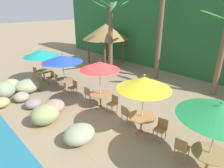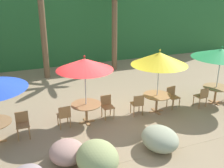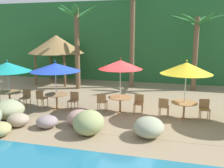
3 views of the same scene
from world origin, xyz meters
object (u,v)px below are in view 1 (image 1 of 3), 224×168
Objects in this scene: dining_table_blue at (65,81)px; dining_table_red at (100,96)px; chair_red_inland at (89,93)px; dining_table_green at (209,156)px; palm_tree_second at (161,17)px; umbrella_blue at (62,59)px; umbrella_teal at (41,53)px; chair_yellow_inland at (126,113)px; chair_blue_seaward at (74,87)px; dining_table_yellow at (142,119)px; chair_teal_seaward at (51,77)px; palapa_hut at (106,32)px; umbrella_red at (100,66)px; chair_blue_inland at (58,79)px; dining_table_teal at (44,73)px; palm_tree_nearest at (110,26)px; chair_green_inland at (181,147)px; umbrella_green at (220,111)px; chair_teal_inland at (36,72)px; chair_red_seaward at (113,102)px; chair_yellow_seaward at (161,128)px; umbrella_yellow at (144,83)px.

dining_table_blue is 3.11m from dining_table_red.
chair_red_inland is 0.79× the size of dining_table_green.
umbrella_blue is at bearing -112.86° from palm_tree_second.
umbrella_teal is 8.35m from palm_tree_second.
chair_blue_seaward is at bearing 179.60° from chair_yellow_inland.
chair_teal_seaward is at bearing -179.29° from dining_table_yellow.
palapa_hut reaches higher than chair_red_inland.
chair_blue_seaward is at bearing -175.52° from umbrella_red.
chair_blue_inland is (-0.85, 0.03, -0.10)m from dining_table_blue.
palm_tree_second is at bearing 60.52° from chair_blue_inland.
dining_table_teal is at bearing -129.20° from palm_tree_second.
palm_tree_second is at bearing 23.28° from palm_tree_nearest.
umbrella_teal is 10.53m from chair_green_inland.
umbrella_green is at bearing -1.43° from chair_blue_seaward.
umbrella_red reaches higher than chair_teal_seaward.
chair_teal_inland is 7.33m from chair_red_seaward.
umbrella_red reaches higher than chair_red_inland.
palm_tree_nearest reaches higher than umbrella_teal.
chair_blue_inland reaches higher than dining_table_blue.
chair_yellow_seaward and chair_yellow_inland have the same top height.
palm_tree_second is (-0.54, 5.81, 2.05)m from umbrella_red.
dining_table_red is at bearing 3.18° from chair_blue_inland.
chair_teal_seaward is 1.67m from dining_table_blue.
umbrella_green is (4.81, -0.48, 1.69)m from chair_red_seaward.
chair_teal_inland is 0.13× the size of palm_tree_second.
palapa_hut is (-6.12, 5.89, 0.59)m from umbrella_red.
umbrella_teal is 9.43m from chair_yellow_seaward.
umbrella_yellow is 1.90m from chair_yellow_seaward.
chair_teal_inland is at bearing -174.93° from dining_table_red.
dining_table_blue is at bearing -175.19° from chair_blue_seaward.
dining_table_red is 2.01m from chair_yellow_inland.
umbrella_green reaches higher than dining_table_green.
chair_teal_seaward is (0.85, 0.12, -0.10)m from dining_table_teal.
dining_table_red is (0.00, -0.00, -1.62)m from umbrella_red.
dining_table_teal is 1.26× the size of chair_blue_seaward.
chair_yellow_inland is 8.06m from palm_tree_nearest.
chair_blue_seaward is (3.37, 0.23, -0.10)m from dining_table_teal.
chair_teal_seaward is 8.46m from chair_yellow_seaward.
umbrella_yellow is (7.62, 0.09, 1.69)m from chair_teal_seaward.
chair_red_seaward reaches higher than dining_table_red.
chair_blue_seaward is 7.56m from palapa_hut.
dining_table_red is at bearing 174.12° from chair_yellow_inland.
umbrella_green reaches higher than umbrella_blue.
chair_teal_seaward is 0.34× the size of umbrella_red.
chair_blue_seaward is 1.00× the size of chair_yellow_seaward.
umbrella_green reaches higher than umbrella_teal.
chair_red_inland is at bearing 4.53° from chair_teal_inland.
dining_table_blue is at bearing -80.41° from palm_tree_nearest.
dining_table_teal is 0.27× the size of palapa_hut.
palm_tree_nearest is (-9.54, 4.75, 2.96)m from dining_table_green.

